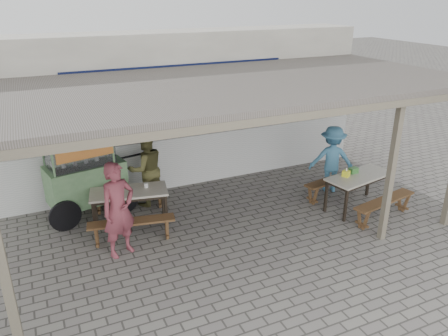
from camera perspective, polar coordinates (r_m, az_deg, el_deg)
The scene contains 17 objects.
ground at distance 8.21m, azimuth 3.19°, elevation -9.67°, with size 60.00×60.00×0.00m, color slate.
back_wall at distance 10.60m, azimuth -5.67°, elevation 7.78°, with size 9.00×1.28×3.50m.
warung_roof at distance 7.96m, azimuth 0.66°, elevation 10.47°, with size 9.00×4.21×2.81m.
table_left at distance 8.65m, azimuth -12.31°, elevation -3.40°, with size 1.56×0.93×0.75m.
bench_left_street at distance 8.21m, azimuth -11.95°, elevation -7.42°, with size 1.59×0.57×0.45m.
bench_left_wall at distance 9.39m, azimuth -12.30°, elevation -3.53°, with size 1.59×0.57×0.45m.
table_right at distance 9.58m, azimuth 17.26°, elevation -1.34°, with size 1.60×0.91×0.75m.
bench_right_street at distance 9.37m, azimuth 20.20°, elevation -4.48°, with size 1.63×0.58×0.45m.
bench_right_wall at distance 10.08m, azimuth 14.13°, elevation -1.86°, with size 1.63×0.58×0.45m.
vendor_cart at distance 9.21m, azimuth -17.79°, elevation -0.49°, with size 2.08×1.16×1.74m.
patron_street_side at distance 7.69m, azimuth -13.60°, elevation -5.32°, with size 0.63×0.41×1.72m, color brown.
patron_wall_side at distance 9.40m, azimuth -10.12°, elevation -0.10°, with size 0.80×0.62×1.65m, color brown.
patron_right_table at distance 10.24m, azimuth 13.90°, elevation 1.14°, with size 1.00×0.57×1.54m, color teal.
tissue_box at distance 9.38m, azimuth 15.65°, elevation -0.71°, with size 0.13×0.13×0.13m, color yellow.
donation_box at distance 9.61m, azimuth 16.57°, elevation -0.30°, with size 0.18×0.12×0.12m, color #3A7A36.
condiment_jar at distance 8.69m, azimuth -10.15°, elevation -2.21°, with size 0.08×0.08×0.09m, color silver.
condiment_bowl at distance 8.74m, azimuth -14.24°, elevation -2.56°, with size 0.18×0.18×0.04m, color white.
Camera 1 is at (-3.31, -6.16, 4.31)m, focal length 35.00 mm.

